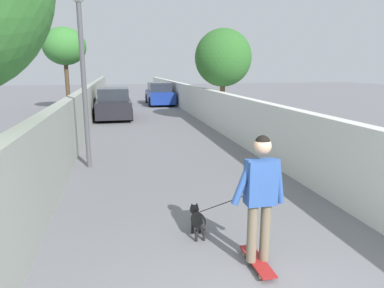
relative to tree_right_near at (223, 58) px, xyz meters
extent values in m
plane|color=slate|center=(1.00, 3.49, -2.99)|extent=(80.00, 80.00, 0.00)
cube|color=#999E93|center=(-1.00, 6.22, -2.14)|extent=(48.00, 0.30, 1.71)
cube|color=silver|center=(-1.00, 0.76, -2.20)|extent=(48.00, 0.30, 1.59)
cylinder|color=brown|center=(0.00, 0.00, -1.88)|extent=(0.24, 0.24, 2.22)
ellipsoid|color=#2D6628|center=(0.00, 0.00, 0.01)|extent=(2.62, 2.62, 2.63)
cylinder|color=#473523|center=(6.00, 7.73, -1.47)|extent=(0.24, 0.24, 3.05)
ellipsoid|color=#387A33|center=(6.00, 7.73, 0.79)|extent=(2.45, 2.45, 2.15)
cylinder|color=#4C4C51|center=(-6.57, 5.67, -0.95)|extent=(0.12, 0.12, 4.09)
cube|color=maroon|center=(-11.83, 3.17, -2.92)|extent=(0.80, 0.20, 0.02)
cylinder|color=beige|center=(-11.55, 3.24, -2.96)|extent=(0.06, 0.03, 0.06)
cylinder|color=beige|center=(-11.55, 3.10, -2.96)|extent=(0.06, 0.03, 0.06)
cylinder|color=beige|center=(-12.11, 3.24, -2.96)|extent=(0.06, 0.03, 0.06)
cylinder|color=beige|center=(-12.11, 3.10, -2.96)|extent=(0.06, 0.03, 0.06)
cylinder|color=#726651|center=(-11.83, 3.26, -2.52)|extent=(0.13, 0.13, 0.79)
cylinder|color=#726651|center=(-11.83, 3.08, -2.52)|extent=(0.13, 0.13, 0.79)
cube|color=#2D5199|center=(-11.83, 3.17, -1.84)|extent=(0.22, 0.38, 0.57)
cylinder|color=#2D5199|center=(-11.83, 3.41, -1.83)|extent=(0.09, 0.28, 0.58)
cylinder|color=#2D5199|center=(-11.83, 2.93, -1.84)|extent=(0.09, 0.18, 0.59)
sphere|color=tan|center=(-11.83, 3.17, -1.38)|extent=(0.22, 0.22, 0.22)
sphere|color=black|center=(-11.83, 3.17, -1.34)|extent=(0.19, 0.19, 0.19)
ellipsoid|color=black|center=(-10.89, 3.74, -2.73)|extent=(0.41, 0.22, 0.22)
sphere|color=black|center=(-10.63, 3.74, -2.66)|extent=(0.15, 0.15, 0.15)
cone|color=black|center=(-10.63, 3.78, -2.58)|extent=(0.05, 0.05, 0.06)
cone|color=black|center=(-10.63, 3.70, -2.58)|extent=(0.05, 0.05, 0.06)
cylinder|color=black|center=(-10.76, 3.80, -2.90)|extent=(0.04, 0.04, 0.18)
cylinder|color=black|center=(-10.76, 3.68, -2.90)|extent=(0.04, 0.04, 0.18)
cylinder|color=black|center=(-11.02, 3.80, -2.90)|extent=(0.04, 0.04, 0.18)
cylinder|color=black|center=(-11.02, 3.68, -2.90)|extent=(0.04, 0.04, 0.18)
cylinder|color=black|center=(-11.15, 3.74, -2.65)|extent=(0.13, 0.03, 0.13)
cylinder|color=black|center=(-11.36, 3.45, -2.27)|extent=(0.95, 0.59, 0.66)
cube|color=black|center=(2.66, 5.07, -2.43)|extent=(4.30, 1.70, 0.80)
cube|color=#262B33|center=(2.66, 5.07, -1.75)|extent=(2.23, 1.50, 0.60)
cylinder|color=black|center=(4.00, 5.86, -2.67)|extent=(0.64, 0.22, 0.64)
cylinder|color=black|center=(4.00, 4.28, -2.67)|extent=(0.64, 0.22, 0.64)
cylinder|color=black|center=(1.33, 5.86, -2.67)|extent=(0.64, 0.22, 0.64)
cylinder|color=black|center=(1.33, 4.28, -2.67)|extent=(0.64, 0.22, 0.64)
cube|color=navy|center=(8.87, 1.91, -2.43)|extent=(4.25, 1.70, 0.80)
cube|color=#262B33|center=(8.87, 1.91, -1.75)|extent=(2.21, 1.50, 0.60)
cylinder|color=black|center=(10.19, 2.70, -2.67)|extent=(0.64, 0.22, 0.64)
cylinder|color=black|center=(10.19, 1.12, -2.67)|extent=(0.64, 0.22, 0.64)
cylinder|color=black|center=(7.55, 2.70, -2.67)|extent=(0.64, 0.22, 0.64)
cylinder|color=black|center=(7.55, 1.12, -2.67)|extent=(0.64, 0.22, 0.64)
camera|label=1|loc=(-15.59, 4.86, -0.45)|focal=31.94mm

